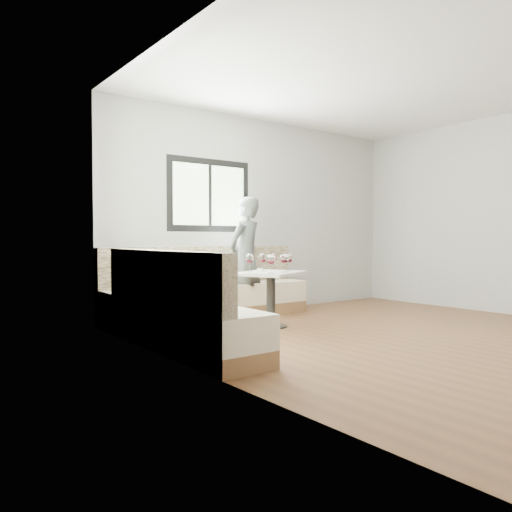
% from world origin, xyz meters
% --- Properties ---
extents(room, '(5.01, 5.01, 2.81)m').
position_xyz_m(room, '(-0.08, 0.08, 1.41)').
color(room, brown).
rests_on(room, ground).
extents(banquette, '(2.90, 2.80, 0.95)m').
position_xyz_m(banquette, '(-1.59, 1.63, 0.33)').
color(banquette, brown).
rests_on(banquette, ground).
extents(table, '(0.99, 0.90, 0.66)m').
position_xyz_m(table, '(-0.79, 1.28, 0.50)').
color(table, black).
rests_on(table, ground).
extents(person, '(0.69, 0.58, 1.62)m').
position_xyz_m(person, '(-0.56, 2.13, 0.81)').
color(person, '#4A514E').
rests_on(person, ground).
extents(olive_ramekin, '(0.09, 0.09, 0.04)m').
position_xyz_m(olive_ramekin, '(-0.90, 1.33, 0.68)').
color(olive_ramekin, white).
rests_on(olive_ramekin, table).
extents(wine_glass_a, '(0.10, 0.10, 0.22)m').
position_xyz_m(wine_glass_a, '(-0.98, 1.04, 0.82)').
color(wine_glass_a, white).
rests_on(wine_glass_a, table).
extents(wine_glass_b, '(0.10, 0.10, 0.22)m').
position_xyz_m(wine_glass_b, '(-0.74, 1.09, 0.82)').
color(wine_glass_b, white).
rests_on(wine_glass_b, table).
extents(wine_glass_c, '(0.10, 0.10, 0.22)m').
position_xyz_m(wine_glass_c, '(-0.55, 1.23, 0.82)').
color(wine_glass_c, white).
rests_on(wine_glass_c, table).
extents(wine_glass_d, '(0.10, 0.10, 0.22)m').
position_xyz_m(wine_glass_d, '(-0.83, 1.39, 0.82)').
color(wine_glass_d, white).
rests_on(wine_glass_d, table).
extents(wine_glass_e, '(0.10, 0.10, 0.22)m').
position_xyz_m(wine_glass_e, '(-0.55, 1.51, 0.82)').
color(wine_glass_e, white).
rests_on(wine_glass_e, table).
extents(wine_glass_f, '(0.10, 0.10, 0.22)m').
position_xyz_m(wine_glass_f, '(-1.06, 1.34, 0.82)').
color(wine_glass_f, white).
rests_on(wine_glass_f, table).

